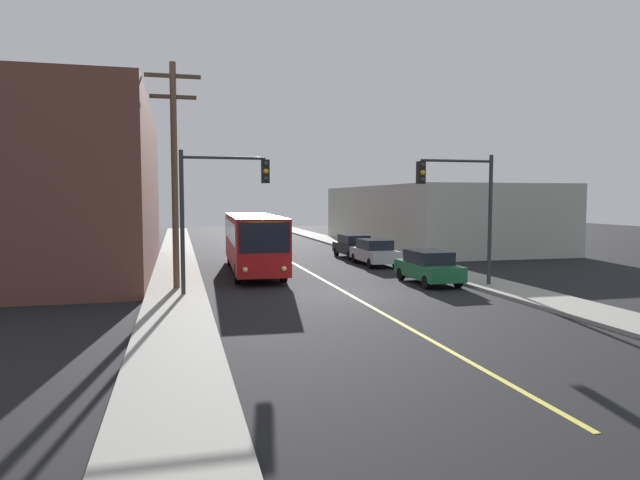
% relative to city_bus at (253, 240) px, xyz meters
% --- Properties ---
extents(ground_plane, '(120.00, 120.00, 0.00)m').
position_rel_city_bus_xyz_m(ground_plane, '(3.04, -8.40, -1.82)').
color(ground_plane, black).
extents(sidewalk_left, '(2.50, 90.00, 0.15)m').
position_rel_city_bus_xyz_m(sidewalk_left, '(-4.21, 1.60, -1.74)').
color(sidewalk_left, gray).
rests_on(sidewalk_left, ground).
extents(sidewalk_right, '(2.50, 90.00, 0.15)m').
position_rel_city_bus_xyz_m(sidewalk_right, '(10.29, 1.60, -1.74)').
color(sidewalk_right, gray).
rests_on(sidewalk_right, ground).
extents(lane_stripe_center, '(0.16, 60.00, 0.01)m').
position_rel_city_bus_xyz_m(lane_stripe_center, '(3.04, 6.60, -1.81)').
color(lane_stripe_center, '#D8CC4C').
rests_on(lane_stripe_center, ground).
extents(building_left_brick, '(10.00, 20.14, 9.27)m').
position_rel_city_bus_xyz_m(building_left_brick, '(-10.45, 2.13, 2.81)').
color(building_left_brick, brown).
rests_on(building_left_brick, ground).
extents(building_right_warehouse, '(12.00, 24.79, 5.19)m').
position_rel_city_bus_xyz_m(building_right_warehouse, '(17.54, 14.38, 0.78)').
color(building_right_warehouse, '#B2B2A8').
rests_on(building_right_warehouse, ground).
extents(city_bus, '(3.03, 12.23, 3.20)m').
position_rel_city_bus_xyz_m(city_bus, '(0.00, 0.00, 0.00)').
color(city_bus, maroon).
rests_on(city_bus, ground).
extents(parked_car_green, '(1.84, 4.41, 1.62)m').
position_rel_city_bus_xyz_m(parked_car_green, '(7.70, -6.46, -0.98)').
color(parked_car_green, '#196038').
rests_on(parked_car_green, ground).
extents(parked_car_silver, '(1.86, 4.42, 1.62)m').
position_rel_city_bus_xyz_m(parked_car_silver, '(7.70, 1.33, -0.98)').
color(parked_car_silver, '#B7B7BC').
rests_on(parked_car_silver, ground).
extents(parked_car_black, '(1.92, 4.45, 1.62)m').
position_rel_city_bus_xyz_m(parked_car_black, '(7.81, 5.89, -0.98)').
color(parked_car_black, black).
rests_on(parked_car_black, ground).
extents(utility_pole_near, '(2.40, 0.28, 9.93)m').
position_rel_city_bus_xyz_m(utility_pole_near, '(-4.19, -5.74, 3.80)').
color(utility_pole_near, brown).
rests_on(utility_pole_near, sidewalk_left).
extents(traffic_signal_left_corner, '(3.75, 0.48, 6.00)m').
position_rel_city_bus_xyz_m(traffic_signal_left_corner, '(-2.37, -7.48, 2.49)').
color(traffic_signal_left_corner, '#2D2D33').
rests_on(traffic_signal_left_corner, sidewalk_left).
extents(traffic_signal_right_corner, '(3.75, 0.48, 6.00)m').
position_rel_city_bus_xyz_m(traffic_signal_right_corner, '(8.46, -8.14, 2.49)').
color(traffic_signal_right_corner, '#2D2D33').
rests_on(traffic_signal_right_corner, sidewalk_right).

